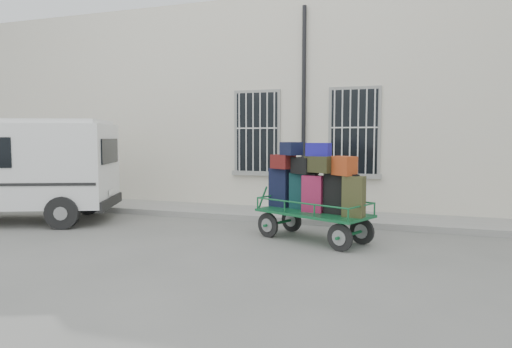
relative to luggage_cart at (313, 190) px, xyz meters
The scene contains 5 objects.
ground 2.13m from the luggage_cart, behind, with size 80.00×80.00×0.00m, color #61615C.
building 6.26m from the luggage_cart, 108.17° to the left, with size 24.00×5.15×6.00m.
sidewalk 3.15m from the luggage_cart, 128.25° to the left, with size 24.00×1.70×0.15m, color gray.
luggage_cart is the anchor object (origin of this frame).
van 7.58m from the luggage_cart, behind, with size 5.41×3.86×2.53m.
Camera 1 is at (3.74, -9.25, 2.10)m, focal length 32.00 mm.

